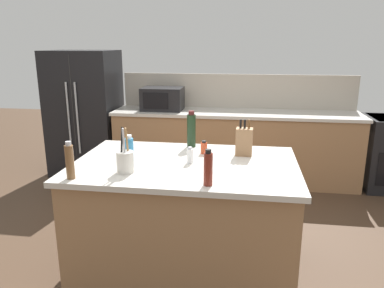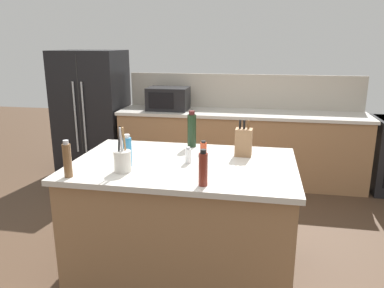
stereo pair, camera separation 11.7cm
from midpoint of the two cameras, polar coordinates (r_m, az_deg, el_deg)
name	(u,v)px [view 2 (the right image)]	position (r m, az deg, el deg)	size (l,w,h in m)	color
ground_plane	(184,271)	(3.24, -0.11, -18.84)	(14.00, 14.00, 0.00)	#473323
back_counter_run	(240,147)	(5.02, 7.96, -0.43)	(3.21, 0.66, 0.94)	#936B47
wall_backsplash	(243,91)	(5.19, 8.42, 7.95)	(3.17, 0.03, 0.46)	#B2A899
kitchen_island	(184,219)	(3.00, -0.12, -11.35)	(1.68, 1.10, 0.94)	#936B47
refrigerator	(92,112)	(5.48, -14.37, 4.69)	(0.91, 0.75, 1.71)	black
microwave	(168,99)	(5.03, -2.97, 6.92)	(0.53, 0.39, 0.30)	black
knife_block	(244,142)	(2.99, 8.98, 0.31)	(0.13, 0.11, 0.29)	#936B47
utensil_crock	(123,160)	(2.64, -9.29, -2.46)	(0.12, 0.12, 0.32)	beige
vinegar_bottle	(203,169)	(2.35, 3.14, -3.79)	(0.06, 0.06, 0.24)	maroon
salt_shaker	(188,156)	(2.79, 0.61, -1.77)	(0.05, 0.05, 0.13)	silver
dish_soap_bottle	(127,151)	(2.74, -8.60, -1.12)	(0.06, 0.06, 0.24)	#3384BC
wine_bottle	(192,130)	(3.21, 1.02, 2.15)	(0.08, 0.08, 0.31)	black
pepper_grinder	(67,160)	(2.60, -17.25, -2.32)	(0.06, 0.06, 0.25)	brown
spice_jar_paprika	(203,148)	(3.03, 2.86, -0.58)	(0.05, 0.05, 0.11)	#B73D1E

